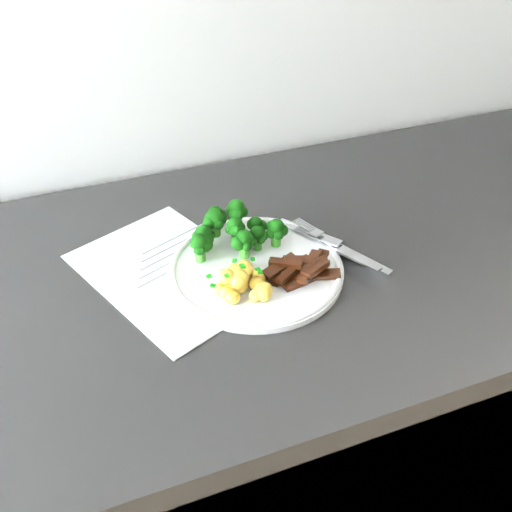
% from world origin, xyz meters
% --- Properties ---
extents(counter, '(2.48, 0.62, 0.93)m').
position_xyz_m(counter, '(-0.03, 1.66, 0.46)').
color(counter, black).
rests_on(counter, ground).
extents(recipe_paper, '(0.29, 0.34, 0.00)m').
position_xyz_m(recipe_paper, '(-0.18, 1.69, 0.93)').
color(recipe_paper, white).
rests_on(recipe_paper, counter).
extents(plate, '(0.25, 0.25, 0.01)m').
position_xyz_m(plate, '(-0.07, 1.65, 0.94)').
color(plate, white).
rests_on(plate, counter).
extents(broccoli, '(0.15, 0.11, 0.06)m').
position_xyz_m(broccoli, '(-0.08, 1.71, 0.97)').
color(broccoli, '#286D19').
rests_on(broccoli, plate).
extents(potatoes, '(0.09, 0.09, 0.04)m').
position_xyz_m(potatoes, '(-0.10, 1.61, 0.95)').
color(potatoes, '#EDBC4D').
rests_on(potatoes, plate).
extents(beef_strips, '(0.11, 0.07, 0.03)m').
position_xyz_m(beef_strips, '(-0.01, 1.61, 0.95)').
color(beef_strips, black).
rests_on(beef_strips, plate).
extents(fork, '(0.07, 0.16, 0.02)m').
position_xyz_m(fork, '(0.06, 1.64, 0.95)').
color(fork, silver).
rests_on(fork, plate).
extents(knife, '(0.12, 0.18, 0.02)m').
position_xyz_m(knife, '(0.07, 1.63, 0.94)').
color(knife, silver).
rests_on(knife, plate).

